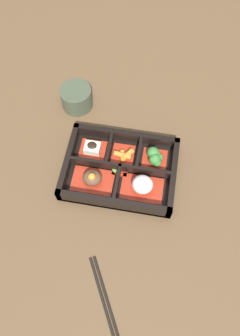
# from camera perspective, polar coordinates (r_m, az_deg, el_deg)

# --- Properties ---
(ground_plane) EXTENTS (3.00, 3.00, 0.00)m
(ground_plane) POSITION_cam_1_polar(r_m,az_deg,el_deg) (0.86, 0.00, -0.75)
(ground_plane) COLOR brown
(bento_base) EXTENTS (0.28, 0.21, 0.01)m
(bento_base) POSITION_cam_1_polar(r_m,az_deg,el_deg) (0.85, 0.00, -0.60)
(bento_base) COLOR black
(bento_base) RESTS_ON ground_plane
(bento_rim) EXTENTS (0.28, 0.21, 0.04)m
(bento_rim) POSITION_cam_1_polar(r_m,az_deg,el_deg) (0.84, 0.04, 0.03)
(bento_rim) COLOR black
(bento_rim) RESTS_ON ground_plane
(bowl_rice) EXTENTS (0.11, 0.07, 0.05)m
(bowl_rice) POSITION_cam_1_polar(r_m,az_deg,el_deg) (0.81, 3.91, -3.08)
(bowl_rice) COLOR #B22D19
(bowl_rice) RESTS_ON bento_base
(bowl_stew) EXTENTS (0.11, 0.07, 0.05)m
(bowl_stew) POSITION_cam_1_polar(r_m,az_deg,el_deg) (0.82, -4.83, -1.89)
(bowl_stew) COLOR #B22D19
(bowl_stew) RESTS_ON bento_base
(bowl_greens) EXTENTS (0.06, 0.06, 0.04)m
(bowl_greens) POSITION_cam_1_polar(r_m,az_deg,el_deg) (0.85, 6.08, 1.92)
(bowl_greens) COLOR #B22D19
(bowl_greens) RESTS_ON bento_base
(bowl_carrots) EXTENTS (0.06, 0.06, 0.02)m
(bowl_carrots) POSITION_cam_1_polar(r_m,az_deg,el_deg) (0.86, 0.78, 2.27)
(bowl_carrots) COLOR #B22D19
(bowl_carrots) RESTS_ON bento_base
(bowl_tofu) EXTENTS (0.07, 0.06, 0.03)m
(bowl_tofu) POSITION_cam_1_polar(r_m,az_deg,el_deg) (0.87, -4.80, 3.36)
(bowl_tofu) COLOR #B22D19
(bowl_tofu) RESTS_ON bento_base
(bowl_pickles) EXTENTS (0.04, 0.03, 0.01)m
(bowl_pickles) POSITION_cam_1_polar(r_m,az_deg,el_deg) (0.84, -0.27, -0.05)
(bowl_pickles) COLOR #B22D19
(bowl_pickles) RESTS_ON bento_base
(tea_cup) EXTENTS (0.09, 0.09, 0.06)m
(tea_cup) POSITION_cam_1_polar(r_m,az_deg,el_deg) (0.95, -7.59, 12.10)
(tea_cup) COLOR #424C38
(tea_cup) RESTS_ON ground_plane
(chopsticks) EXTENTS (0.12, 0.21, 0.01)m
(chopsticks) POSITION_cam_1_polar(r_m,az_deg,el_deg) (0.77, -2.26, -23.07)
(chopsticks) COLOR black
(chopsticks) RESTS_ON ground_plane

